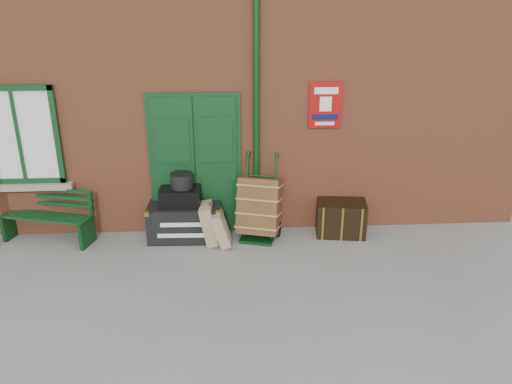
{
  "coord_description": "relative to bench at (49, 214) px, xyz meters",
  "views": [
    {
      "loc": [
        0.2,
        -5.96,
        3.56
      ],
      "look_at": [
        0.59,
        0.6,
        1.0
      ],
      "focal_mm": 35.0,
      "sensor_mm": 36.0,
      "label": 1
    }
  ],
  "objects": [
    {
      "name": "suitcase_back",
      "position": [
        2.49,
        -0.26,
        -0.11
      ],
      "size": [
        0.31,
        0.45,
        0.64
      ],
      "primitive_type": "cube",
      "rotation": [
        0.0,
        -0.19,
        -0.04
      ],
      "color": "tan",
      "rests_on": "ground"
    },
    {
      "name": "porter_trolley",
      "position": [
        3.28,
        -0.09,
        0.08
      ],
      "size": [
        0.8,
        0.83,
        1.31
      ],
      "rotation": [
        0.0,
        0.0,
        -0.28
      ],
      "color": "#0D3615",
      "rests_on": "ground"
    },
    {
      "name": "bench",
      "position": [
        0.0,
        0.0,
        0.0
      ],
      "size": [
        1.44,
        0.79,
        0.85
      ],
      "rotation": [
        0.0,
        0.0,
        -0.28
      ],
      "color": "#0F3819",
      "rests_on": "ground"
    },
    {
      "name": "hatbox",
      "position": [
        2.08,
        -0.06,
        0.53
      ],
      "size": [
        0.35,
        0.35,
        0.23
      ],
      "primitive_type": "cylinder",
      "rotation": [
        0.0,
        0.0,
        -0.03
      ],
      "color": "black",
      "rests_on": "strongbox"
    },
    {
      "name": "suitcase_front",
      "position": [
        2.67,
        -0.36,
        -0.15
      ],
      "size": [
        0.33,
        0.41,
        0.55
      ],
      "primitive_type": "cube",
      "rotation": [
        0.0,
        -0.32,
        -0.04
      ],
      "color": "tan",
      "rests_on": "ground"
    },
    {
      "name": "station_building",
      "position": [
        2.59,
        2.18,
        1.73
      ],
      "size": [
        10.3,
        4.3,
        4.36
      ],
      "color": "#A55335",
      "rests_on": "ground"
    },
    {
      "name": "strongbox",
      "position": [
        2.05,
        -0.06,
        0.28
      ],
      "size": [
        0.64,
        0.47,
        0.28
      ],
      "primitive_type": "cube",
      "rotation": [
        0.0,
        0.0,
        -0.03
      ],
      "color": "black",
      "rests_on": "houdini_trunk"
    },
    {
      "name": "houdini_trunk",
      "position": [
        2.1,
        -0.06,
        -0.15
      ],
      "size": [
        1.15,
        0.66,
        0.57
      ],
      "primitive_type": "cube",
      "rotation": [
        0.0,
        0.0,
        -0.03
      ],
      "color": "black",
      "rests_on": "ground"
    },
    {
      "name": "dark_trunk",
      "position": [
        4.59,
        -0.09,
        -0.15
      ],
      "size": [
        0.83,
        0.61,
        0.55
      ],
      "primitive_type": "cube",
      "rotation": [
        0.0,
        0.0,
        -0.15
      ],
      "color": "black",
      "rests_on": "ground"
    },
    {
      "name": "ground",
      "position": [
        2.59,
        -1.31,
        -0.43
      ],
      "size": [
        80.0,
        80.0,
        0.0
      ],
      "primitive_type": "plane",
      "color": "gray",
      "rests_on": "ground"
    }
  ]
}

